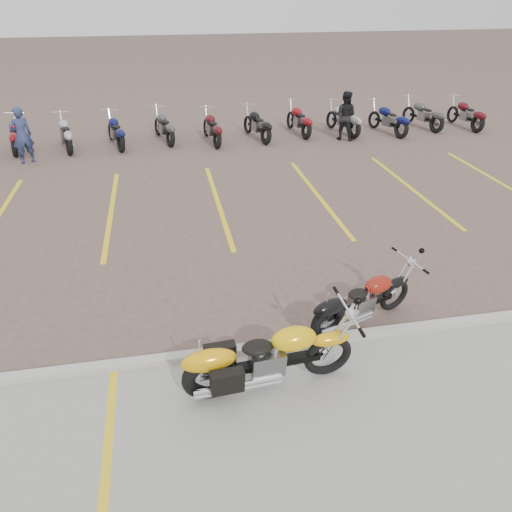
{
  "coord_description": "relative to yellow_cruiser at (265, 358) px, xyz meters",
  "views": [
    {
      "loc": [
        -1.3,
        -7.98,
        5.08
      ],
      "look_at": [
        0.17,
        -0.32,
        0.75
      ],
      "focal_mm": 35.0,
      "sensor_mm": 36.0,
      "label": 1
    }
  ],
  "objects": [
    {
      "name": "concrete_apron",
      "position": [
        0.17,
        -1.74,
        -0.5
      ],
      "size": [
        60.0,
        5.0,
        0.01
      ],
      "primitive_type": "cube",
      "color": "#9E9B93",
      "rests_on": "ground"
    },
    {
      "name": "curb",
      "position": [
        0.17,
        0.76,
        -0.44
      ],
      "size": [
        60.0,
        0.18,
        0.12
      ],
      "primitive_type": "cube",
      "color": "#ADAAA3",
      "rests_on": "ground"
    },
    {
      "name": "parking_stripes",
      "position": [
        0.17,
        6.76,
        -0.5
      ],
      "size": [
        38.0,
        5.5,
        0.01
      ],
      "primitive_type": null,
      "color": "yellow",
      "rests_on": "ground"
    },
    {
      "name": "bg_bike_row",
      "position": [
        1.44,
        12.52,
        0.05
      ],
      "size": [
        19.15,
        2.08,
        1.1
      ],
      "color": "black",
      "rests_on": "ground"
    },
    {
      "name": "person_b",
      "position": [
        5.36,
        11.77,
        0.35
      ],
      "size": [
        1.04,
        0.98,
        1.7
      ],
      "primitive_type": "imported",
      "rotation": [
        0.0,
        0.0,
        2.58
      ],
      "color": "black",
      "rests_on": "ground"
    },
    {
      "name": "flame_cruiser",
      "position": [
        1.83,
        1.15,
        -0.08
      ],
      "size": [
        1.98,
        0.82,
        0.85
      ],
      "rotation": [
        0.1,
        0.0,
        0.35
      ],
      "color": "black",
      "rests_on": "ground"
    },
    {
      "name": "yellow_cruiser",
      "position": [
        0.0,
        0.0,
        0.0
      ],
      "size": [
        2.46,
        0.41,
        1.01
      ],
      "rotation": [
        0.12,
        0.0,
        0.07
      ],
      "color": "black",
      "rests_on": "ground"
    },
    {
      "name": "person_a",
      "position": [
        -5.35,
        11.16,
        0.37
      ],
      "size": [
        0.76,
        0.68,
        1.74
      ],
      "primitive_type": "imported",
      "rotation": [
        0.0,
        0.0,
        3.66
      ],
      "color": "navy",
      "rests_on": "ground"
    },
    {
      "name": "ground",
      "position": [
        0.17,
        2.76,
        -0.5
      ],
      "size": [
        100.0,
        100.0,
        0.0
      ],
      "primitive_type": "plane",
      "color": "brown",
      "rests_on": "ground"
    }
  ]
}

